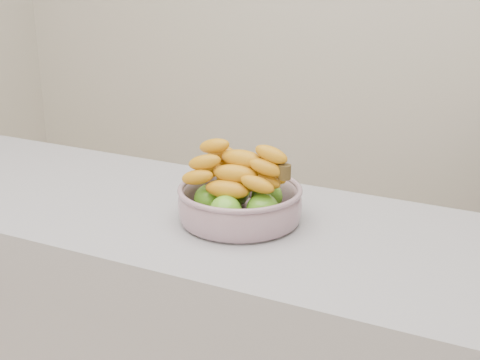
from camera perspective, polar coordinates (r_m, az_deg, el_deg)
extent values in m
cylinder|color=#A0B1C0|center=(1.54, 0.00, -3.31)|extent=(0.24, 0.24, 0.01)
torus|color=#A0B1C0|center=(1.52, 0.00, -0.81)|extent=(0.28, 0.28, 0.01)
sphere|color=#4D8F18|center=(1.47, -1.24, -2.73)|extent=(0.07, 0.07, 0.07)
sphere|color=#4D8F18|center=(1.48, 1.95, -2.54)|extent=(0.07, 0.07, 0.07)
sphere|color=#4D8F18|center=(1.56, 2.31, -1.41)|extent=(0.07, 0.07, 0.07)
sphere|color=#4D8F18|center=(1.59, -0.41, -0.93)|extent=(0.07, 0.07, 0.07)
sphere|color=#4D8F18|center=(1.54, -2.61, -1.70)|extent=(0.07, 0.07, 0.07)
ellipsoid|color=orange|center=(1.48, -1.12, -0.82)|extent=(0.18, 0.06, 0.04)
ellipsoid|color=orange|center=(1.51, -0.32, -0.29)|extent=(0.18, 0.04, 0.04)
ellipsoid|color=orange|center=(1.55, 0.44, 0.21)|extent=(0.18, 0.06, 0.04)
ellipsoid|color=orange|center=(1.48, -0.43, 0.54)|extent=(0.18, 0.07, 0.04)
ellipsoid|color=orange|center=(1.52, 0.42, 1.07)|extent=(0.18, 0.08, 0.04)
ellipsoid|color=orange|center=(1.49, 0.19, 1.81)|extent=(0.18, 0.04, 0.04)
cylinder|color=#423215|center=(1.45, 3.82, 0.69)|extent=(0.03, 0.03, 0.03)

